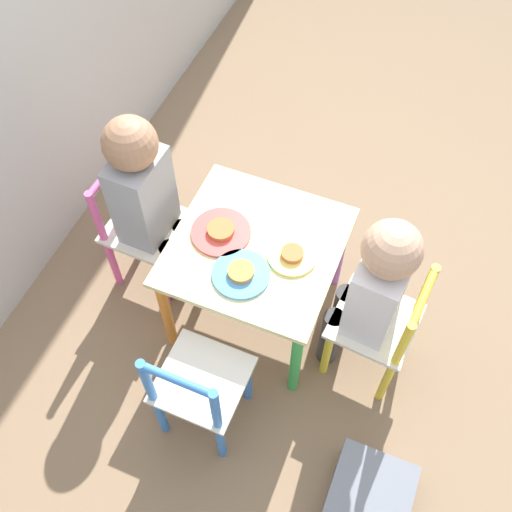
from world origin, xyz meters
name	(u,v)px	position (x,y,z in m)	size (l,w,h in m)	color
ground_plane	(256,310)	(0.00, 0.00, 0.00)	(6.00, 6.00, 0.00)	#7F664C
kids_table	(256,257)	(0.00, 0.00, 0.36)	(0.53, 0.53, 0.43)	beige
chair_pink	(141,228)	(0.02, 0.45, 0.27)	(0.27, 0.27, 0.54)	silver
chair_yellow	(380,327)	(-0.04, -0.45, 0.27)	(0.28, 0.28, 0.54)	silver
chair_blue	(198,389)	(-0.45, 0.00, 0.27)	(0.26, 0.26, 0.54)	silver
child_back	(146,195)	(0.01, 0.39, 0.49)	(0.21, 0.22, 0.80)	#7A6B5B
child_front	(373,288)	(-0.04, -0.39, 0.47)	(0.21, 0.22, 0.77)	#38383D
plate_back	(221,231)	(0.00, 0.12, 0.44)	(0.20, 0.20, 0.03)	#E54C47
plate_front	(292,255)	(0.00, -0.12, 0.44)	(0.16, 0.16, 0.03)	#EADB66
plate_left	(241,273)	(-0.12, 0.00, 0.44)	(0.18, 0.18, 0.03)	#4C9EE0
storage_bin	(367,501)	(-0.52, -0.58, 0.07)	(0.28, 0.24, 0.14)	slate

